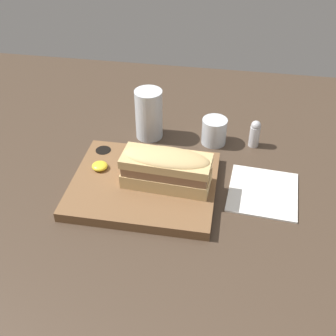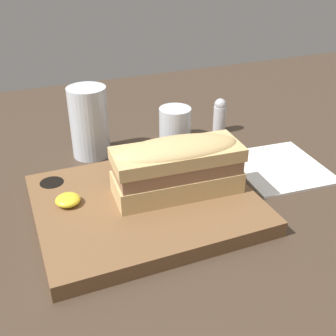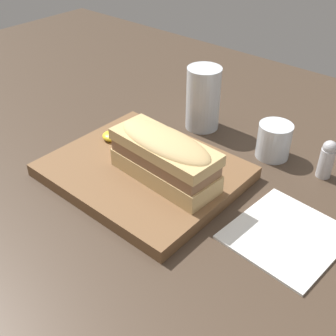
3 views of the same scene
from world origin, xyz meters
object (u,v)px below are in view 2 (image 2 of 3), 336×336
at_px(water_glass, 90,127).
at_px(salt_shaker, 220,115).
at_px(wine_glass, 175,126).
at_px(sandwich, 175,165).
at_px(serving_board, 144,204).
at_px(napkin, 279,167).

bearing_deg(water_glass, salt_shaker, 0.23).
relative_size(wine_glass, salt_shaker, 0.93).
bearing_deg(sandwich, serving_board, 176.46).
height_order(water_glass, napkin, water_glass).
relative_size(sandwich, wine_glass, 2.87).
distance_m(water_glass, salt_shaker, 0.26).
bearing_deg(serving_board, water_glass, 98.23).
xyz_separation_m(serving_board, salt_shaker, (0.23, 0.20, 0.02)).
bearing_deg(water_glass, sandwich, -69.68).
distance_m(napkin, salt_shaker, 0.18).
distance_m(serving_board, wine_glass, 0.24).
distance_m(serving_board, water_glass, 0.21).
xyz_separation_m(water_glass, salt_shaker, (0.26, 0.00, -0.02)).
distance_m(sandwich, wine_glass, 0.22).
relative_size(wine_glass, napkin, 0.39).
height_order(serving_board, wine_glass, wine_glass).
relative_size(water_glass, wine_glass, 1.94).
bearing_deg(salt_shaker, sandwich, -131.84).
height_order(wine_glass, salt_shaker, salt_shaker).
bearing_deg(sandwich, wine_glass, 66.90).
bearing_deg(serving_board, sandwich, -3.54).
xyz_separation_m(sandwich, salt_shaker, (0.18, 0.21, -0.03)).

